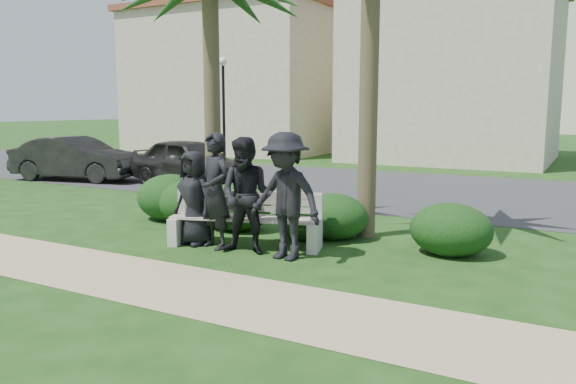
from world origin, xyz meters
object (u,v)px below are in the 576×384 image
object	(u,v)px
man_a	(194,198)
car_a	(191,163)
street_lamp	(223,91)
man_b	(215,191)
man_c	(247,196)
car_b	(77,159)
man_d	(285,196)
park_bench	(246,223)

from	to	relation	value
man_a	car_a	world-z (taller)	man_a
street_lamp	man_b	bearing A→B (deg)	-55.26
man_a	man_c	xyz separation A→B (m)	(1.08, -0.08, 0.13)
car_a	car_b	world-z (taller)	car_a
street_lamp	car_b	world-z (taller)	street_lamp
street_lamp	man_d	size ratio (longest dim) A/B	2.26
man_a	man_c	world-z (taller)	man_c
man_b	man_c	world-z (taller)	man_b
man_a	man_b	size ratio (longest dim) A/B	0.84
car_a	car_b	size ratio (longest dim) A/B	1.00
man_d	car_b	size ratio (longest dim) A/B	0.46
street_lamp	man_c	xyz separation A→B (m)	(8.92, -11.99, -2.04)
man_a	man_d	xyz separation A→B (m)	(1.77, -0.08, 0.17)
man_c	car_b	xyz separation A→B (m)	(-9.55, 4.94, -0.23)
park_bench	man_c	xyz separation A→B (m)	(0.26, -0.36, 0.51)
park_bench	car_b	world-z (taller)	car_b
man_b	man_d	distance (m)	1.32
park_bench	car_a	world-z (taller)	car_a
man_c	car_a	bearing A→B (deg)	122.73
park_bench	man_c	bearing A→B (deg)	-71.36
street_lamp	park_bench	world-z (taller)	street_lamp
man_d	car_a	world-z (taller)	man_d
park_bench	man_b	size ratio (longest dim) A/B	1.41
man_d	car_b	distance (m)	11.37
street_lamp	man_a	world-z (taller)	street_lamp
park_bench	car_a	distance (m)	7.33
man_b	man_a	bearing A→B (deg)	-165.72
park_bench	man_d	xyz separation A→B (m)	(0.94, -0.37, 0.56)
street_lamp	man_a	bearing A→B (deg)	-56.66
car_a	car_b	bearing A→B (deg)	107.95
man_a	man_d	size ratio (longest dim) A/B	0.82
man_c	man_d	size ratio (longest dim) A/B	0.95
man_d	car_b	world-z (taller)	man_d
man_d	car_a	xyz separation A→B (m)	(-6.16, 5.51, -0.25)
park_bench	man_a	distance (m)	0.96
man_b	car_a	distance (m)	7.31
man_a	car_b	bearing A→B (deg)	160.19
man_a	man_b	bearing A→B (deg)	5.21
man_c	street_lamp	bearing A→B (deg)	114.55
park_bench	street_lamp	bearing A→B (deg)	110.21
man_d	car_a	size ratio (longest dim) A/B	0.47
street_lamp	man_d	distance (m)	15.49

